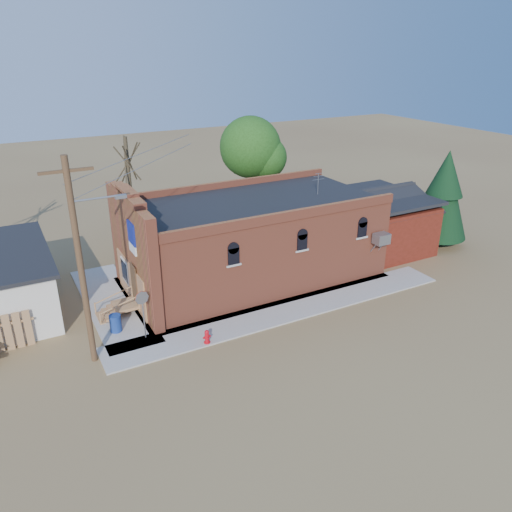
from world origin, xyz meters
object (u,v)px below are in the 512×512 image
utility_pole (81,260)px  fire_hydrant (207,337)px  brick_bar (248,240)px  trash_barrel (116,323)px  stop_sign (142,302)px

utility_pole → fire_hydrant: size_ratio=13.47×
brick_bar → utility_pole: (-9.79, -4.29, 2.43)m
brick_bar → trash_barrel: (-8.43, -2.47, -1.83)m
brick_bar → trash_barrel: brick_bar is taller
utility_pole → trash_barrel: size_ratio=10.57×
fire_hydrant → stop_sign: size_ratio=0.28×
brick_bar → trash_barrel: size_ratio=19.26×
trash_barrel → brick_bar: bearing=16.4°
utility_pole → trash_barrel: utility_pole is taller
brick_bar → trash_barrel: bearing=-163.6°
utility_pole → trash_barrel: bearing=53.4°
fire_hydrant → stop_sign: bearing=118.9°
stop_sign → utility_pole: bearing=-154.4°
stop_sign → trash_barrel: stop_sign is taller
fire_hydrant → trash_barrel: trash_barrel is taller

